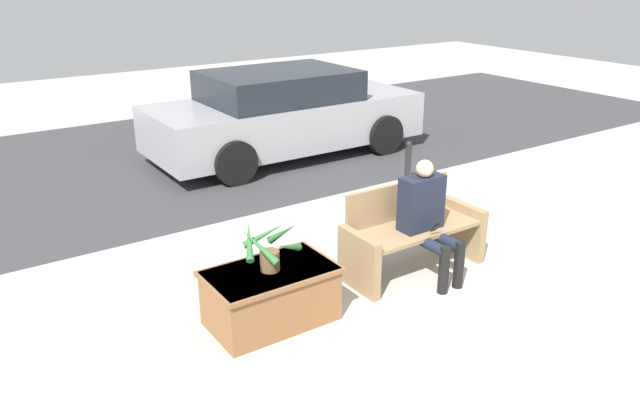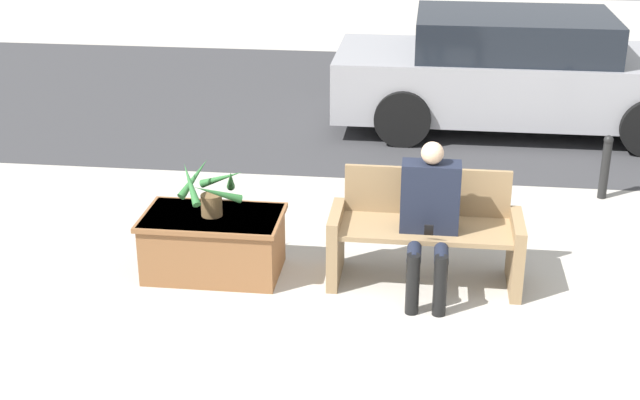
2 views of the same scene
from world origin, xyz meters
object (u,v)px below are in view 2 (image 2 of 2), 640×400
planter_box (213,242)px  bollard_post (605,165)px  potted_plant (211,191)px  person_seated (430,212)px  parked_car (518,72)px  bench (425,233)px

planter_box → bollard_post: (3.48, 2.11, 0.07)m
planter_box → potted_plant: potted_plant is taller
potted_plant → bollard_post: 4.09m
person_seated → parked_car: 4.62m
person_seated → planter_box: size_ratio=1.07×
parked_car → bollard_post: 2.42m
potted_plant → bollard_post: bearing=31.2°
person_seated → bollard_post: 2.83m
parked_car → bench: bearing=-103.7°
planter_box → potted_plant: bearing=82.9°
potted_plant → parked_car: (2.78, 4.39, -0.03)m
person_seated → potted_plant: person_seated is taller
person_seated → planter_box: bearing=176.7°
potted_plant → bollard_post: potted_plant is taller
planter_box → person_seated: bearing=-3.3°
bench → person_seated: person_seated is taller
planter_box → potted_plant: (0.00, 0.01, 0.45)m
planter_box → parked_car: bearing=57.7°
bench → parked_car: (1.05, 4.31, 0.29)m
potted_plant → planter_box: bearing=-97.1°
bench → planter_box: 1.73m
planter_box → bollard_post: size_ratio=1.73×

